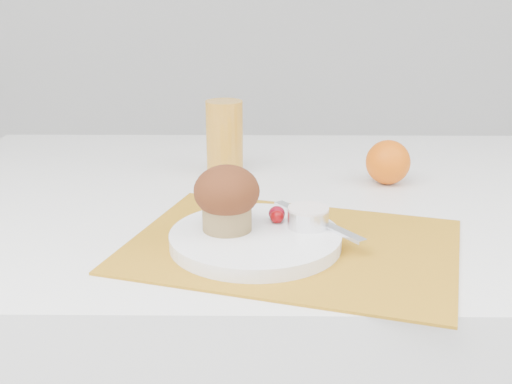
{
  "coord_description": "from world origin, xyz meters",
  "views": [
    {
      "loc": [
        -0.03,
        -0.94,
        1.09
      ],
      "look_at": [
        -0.04,
        -0.09,
        0.8
      ],
      "focal_mm": 45.0,
      "sensor_mm": 36.0,
      "label": 1
    }
  ],
  "objects_px": {
    "plate": "(255,239)",
    "orange": "(388,162)",
    "muffin": "(227,197)",
    "juice_glass": "(225,138)"
  },
  "relations": [
    {
      "from": "juice_glass",
      "to": "muffin",
      "type": "height_order",
      "value": "juice_glass"
    },
    {
      "from": "plate",
      "to": "juice_glass",
      "type": "distance_m",
      "value": 0.34
    },
    {
      "from": "plate",
      "to": "orange",
      "type": "distance_m",
      "value": 0.36
    },
    {
      "from": "orange",
      "to": "plate",
      "type": "bearing_deg",
      "value": -128.75
    },
    {
      "from": "plate",
      "to": "muffin",
      "type": "distance_m",
      "value": 0.07
    },
    {
      "from": "plate",
      "to": "orange",
      "type": "xyz_separation_m",
      "value": [
        0.22,
        0.28,
        0.02
      ]
    },
    {
      "from": "orange",
      "to": "muffin",
      "type": "xyz_separation_m",
      "value": [
        -0.26,
        -0.27,
        0.03
      ]
    },
    {
      "from": "plate",
      "to": "orange",
      "type": "height_order",
      "value": "orange"
    },
    {
      "from": "juice_glass",
      "to": "muffin",
      "type": "distance_m",
      "value": 0.32
    },
    {
      "from": "orange",
      "to": "juice_glass",
      "type": "distance_m",
      "value": 0.29
    }
  ]
}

